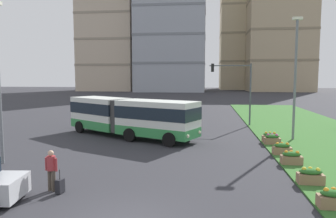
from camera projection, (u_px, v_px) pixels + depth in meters
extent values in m
cube|color=silver|center=(157.00, 118.00, 23.88)|extent=(6.50, 4.76, 2.55)
cube|color=#338C47|center=(157.00, 130.00, 23.97)|extent=(6.52, 4.78, 0.70)
cube|color=#19232D|center=(157.00, 112.00, 23.83)|extent=(6.55, 4.81, 0.90)
cube|color=silver|center=(101.00, 113.00, 27.45)|extent=(5.70, 5.00, 2.55)
cube|color=#338C47|center=(101.00, 123.00, 27.54)|extent=(5.73, 5.03, 0.70)
cube|color=#19232D|center=(101.00, 108.00, 27.41)|extent=(5.76, 5.05, 0.90)
cylinder|color=#383838|center=(125.00, 115.00, 25.42)|extent=(2.40, 2.40, 2.45)
cylinder|color=black|center=(187.00, 134.00, 24.14)|extent=(1.03, 0.67, 1.00)
cylinder|color=black|center=(169.00, 140.00, 22.01)|extent=(1.03, 0.67, 1.00)
cylinder|color=black|center=(149.00, 130.00, 25.89)|extent=(1.03, 0.67, 1.00)
cylinder|color=black|center=(130.00, 135.00, 23.76)|extent=(1.03, 0.67, 1.00)
cylinder|color=black|center=(103.00, 124.00, 29.36)|extent=(0.98, 0.80, 1.00)
cylinder|color=black|center=(80.00, 127.00, 27.49)|extent=(0.98, 0.80, 1.00)
sphere|color=#F9EFC6|center=(199.00, 132.00, 23.18)|extent=(0.24, 0.24, 0.24)
sphere|color=#F9EFC6|center=(188.00, 136.00, 21.65)|extent=(0.24, 0.24, 0.24)
cylinder|color=black|center=(14.00, 186.00, 13.21)|extent=(0.66, 0.29, 0.64)
cube|color=maroon|center=(119.00, 119.00, 32.25)|extent=(4.54, 2.18, 0.80)
cube|color=black|center=(117.00, 112.00, 32.18)|extent=(2.52, 1.88, 0.60)
cylinder|color=black|center=(135.00, 120.00, 33.13)|extent=(0.66, 0.28, 0.64)
cylinder|color=black|center=(133.00, 123.00, 31.34)|extent=(0.66, 0.28, 0.64)
cylinder|color=black|center=(106.00, 120.00, 33.22)|extent=(0.66, 0.28, 0.64)
cylinder|color=black|center=(102.00, 123.00, 31.42)|extent=(0.66, 0.28, 0.64)
cylinder|color=#4C4238|center=(50.00, 180.00, 13.54)|extent=(0.16, 0.16, 0.90)
cylinder|color=#4C4238|center=(54.00, 181.00, 13.48)|extent=(0.16, 0.16, 0.90)
cylinder|color=maroon|center=(51.00, 163.00, 13.44)|extent=(0.36, 0.36, 0.60)
sphere|color=tan|center=(51.00, 153.00, 13.40)|extent=(0.24, 0.24, 0.24)
cylinder|color=maroon|center=(46.00, 164.00, 13.52)|extent=(0.10, 0.10, 0.55)
cylinder|color=maroon|center=(56.00, 165.00, 13.37)|extent=(0.10, 0.10, 0.55)
cube|color=#232328|center=(60.00, 186.00, 13.28)|extent=(0.30, 0.40, 0.56)
cylinder|color=black|center=(60.00, 174.00, 13.23)|extent=(0.03, 0.03, 0.40)
cube|color=#937051|center=(334.00, 202.00, 11.63)|extent=(1.10, 0.56, 0.44)
ellipsoid|color=#2D6B28|center=(334.00, 193.00, 11.59)|extent=(0.99, 0.50, 0.28)
sphere|color=orange|center=(326.00, 190.00, 11.62)|extent=(0.20, 0.20, 0.20)
sphere|color=orange|center=(334.00, 190.00, 11.66)|extent=(0.20, 0.20, 0.20)
cube|color=#937051|center=(310.00, 179.00, 14.26)|extent=(1.10, 0.56, 0.44)
ellipsoid|color=#2D6B28|center=(311.00, 172.00, 14.23)|extent=(0.99, 0.50, 0.28)
sphere|color=yellow|center=(304.00, 169.00, 14.25)|extent=(0.20, 0.20, 0.20)
sphere|color=yellow|center=(310.00, 169.00, 14.30)|extent=(0.20, 0.20, 0.20)
sphere|color=yellow|center=(318.00, 170.00, 14.13)|extent=(0.20, 0.20, 0.20)
cube|color=#937051|center=(291.00, 160.00, 17.46)|extent=(1.10, 0.56, 0.44)
ellipsoid|color=#2D6B28|center=(292.00, 154.00, 17.43)|extent=(0.99, 0.50, 0.28)
sphere|color=orange|center=(286.00, 152.00, 17.45)|extent=(0.20, 0.20, 0.20)
sphere|color=orange|center=(291.00, 152.00, 17.50)|extent=(0.20, 0.20, 0.20)
sphere|color=orange|center=(297.00, 153.00, 17.32)|extent=(0.20, 0.20, 0.20)
cube|color=#937051|center=(282.00, 151.00, 19.64)|extent=(1.10, 0.56, 0.44)
ellipsoid|color=#2D6B28|center=(282.00, 145.00, 19.61)|extent=(0.99, 0.50, 0.28)
sphere|color=orange|center=(277.00, 144.00, 19.63)|extent=(0.20, 0.20, 0.20)
sphere|color=orange|center=(282.00, 144.00, 19.68)|extent=(0.20, 0.20, 0.20)
sphere|color=orange|center=(287.00, 144.00, 19.51)|extent=(0.20, 0.20, 0.20)
cube|color=#937051|center=(272.00, 141.00, 22.59)|extent=(1.10, 0.56, 0.44)
ellipsoid|color=#2D6B28|center=(272.00, 136.00, 22.56)|extent=(0.99, 0.50, 0.28)
sphere|color=#D14C99|center=(268.00, 135.00, 22.58)|extent=(0.20, 0.20, 0.20)
sphere|color=#D14C99|center=(272.00, 135.00, 22.63)|extent=(0.20, 0.20, 0.20)
sphere|color=#D14C99|center=(277.00, 135.00, 22.46)|extent=(0.20, 0.20, 0.20)
cube|color=#937051|center=(270.00, 139.00, 23.35)|extent=(1.10, 0.56, 0.44)
ellipsoid|color=#2D6B28|center=(270.00, 134.00, 23.32)|extent=(0.99, 0.50, 0.28)
sphere|color=orange|center=(266.00, 133.00, 23.34)|extent=(0.20, 0.20, 0.20)
sphere|color=orange|center=(270.00, 133.00, 23.39)|extent=(0.20, 0.20, 0.20)
sphere|color=orange|center=(274.00, 133.00, 23.22)|extent=(0.20, 0.20, 0.20)
cylinder|color=#474C51|center=(250.00, 95.00, 31.16)|extent=(0.16, 0.16, 6.01)
cylinder|color=#474C51|center=(230.00, 66.00, 31.11)|extent=(3.94, 0.10, 0.10)
cube|color=black|center=(213.00, 68.00, 31.33)|extent=(0.28, 0.28, 0.80)
sphere|color=red|center=(213.00, 65.00, 31.30)|extent=(0.16, 0.16, 0.16)
sphere|color=yellow|center=(213.00, 68.00, 31.33)|extent=(0.16, 0.16, 0.16)
sphere|color=green|center=(213.00, 71.00, 31.35)|extent=(0.16, 0.16, 0.16)
cylinder|color=slate|center=(295.00, 81.00, 23.91)|extent=(0.18, 0.18, 8.88)
cube|color=white|center=(298.00, 18.00, 23.45)|extent=(0.70, 0.28, 0.20)
cube|color=#C6B299|center=(109.00, 30.00, 108.03)|extent=(18.04, 15.33, 40.52)
cube|color=gray|center=(109.00, 65.00, 109.22)|extent=(18.24, 15.53, 0.70)
cube|color=gray|center=(109.00, 41.00, 108.40)|extent=(18.24, 15.53, 0.70)
cube|color=gray|center=(109.00, 16.00, 107.59)|extent=(18.24, 15.53, 0.70)
cube|color=#9EA3AD|center=(171.00, 11.00, 101.98)|extent=(21.51, 16.94, 50.52)
cube|color=gray|center=(171.00, 64.00, 103.64)|extent=(21.71, 17.14, 0.70)
cube|color=gray|center=(171.00, 37.00, 102.79)|extent=(21.71, 17.14, 0.70)
cube|color=gray|center=(171.00, 10.00, 101.95)|extent=(21.71, 17.14, 0.70)
cube|color=beige|center=(247.00, 23.00, 117.81)|extent=(18.90, 16.06, 48.51)
cube|color=#9C8D6E|center=(246.00, 62.00, 119.24)|extent=(19.10, 16.26, 0.70)
cube|color=#9C8D6E|center=(247.00, 35.00, 118.26)|extent=(19.10, 16.26, 0.70)
cube|color=#9C8D6E|center=(247.00, 8.00, 117.29)|extent=(19.10, 16.26, 0.70)
cube|color=tan|center=(280.00, 33.00, 103.66)|extent=(19.94, 15.09, 37.26)
cube|color=#85765B|center=(279.00, 61.00, 104.56)|extent=(20.14, 15.29, 0.70)
cube|color=#85765B|center=(280.00, 32.00, 103.62)|extent=(20.14, 15.29, 0.70)
cube|color=#85765B|center=(281.00, 2.00, 102.68)|extent=(20.14, 15.29, 0.70)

